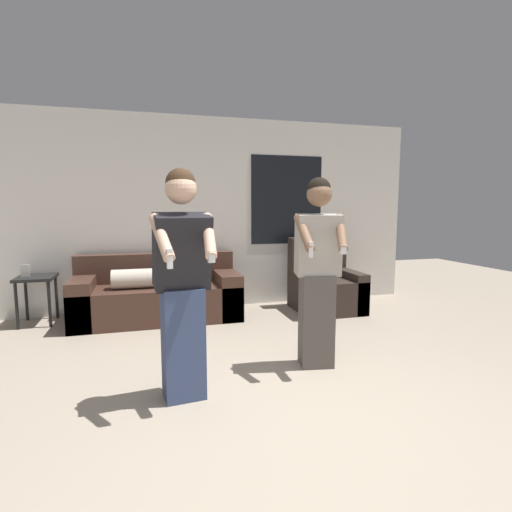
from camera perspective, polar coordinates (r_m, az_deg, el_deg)
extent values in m
plane|color=tan|center=(2.88, 5.21, -23.28)|extent=(14.00, 14.00, 0.00)
cube|color=silver|center=(5.78, -6.69, 6.00)|extent=(6.17, 0.06, 2.70)
cube|color=black|center=(6.03, 4.42, 7.97)|extent=(1.10, 0.01, 1.30)
cube|color=#472D23|center=(5.34, -13.79, -6.46)|extent=(2.07, 0.87, 0.45)
cube|color=#472D23|center=(5.58, -14.02, -1.53)|extent=(2.07, 0.22, 0.38)
cube|color=#472D23|center=(5.37, -23.46, -5.99)|extent=(0.28, 0.87, 0.59)
cube|color=#472D23|center=(5.42, -4.25, -5.30)|extent=(0.28, 0.87, 0.59)
cylinder|color=beige|center=(5.16, -13.86, -3.02)|extent=(1.10, 0.24, 0.24)
cube|color=#332823|center=(5.71, 10.02, -5.43)|extent=(0.85, 0.88, 0.46)
cube|color=#332823|center=(5.93, 8.72, 0.00)|extent=(0.85, 0.20, 0.55)
cube|color=#332823|center=(5.56, 6.91, -5.17)|extent=(0.18, 0.88, 0.56)
cube|color=#332823|center=(5.85, 12.99, -4.70)|extent=(0.18, 0.88, 0.56)
cube|color=#7A6656|center=(5.69, 9.82, -1.15)|extent=(0.36, 0.14, 0.36)
cube|color=black|center=(5.63, -28.93, -2.72)|extent=(0.43, 0.49, 0.04)
cylinder|color=black|center=(5.54, -31.01, -6.17)|extent=(0.04, 0.04, 0.57)
cylinder|color=black|center=(5.45, -27.41, -6.14)|extent=(0.04, 0.04, 0.57)
cylinder|color=black|center=(5.92, -29.98, -5.30)|extent=(0.04, 0.04, 0.57)
cylinder|color=black|center=(5.84, -26.61, -5.26)|extent=(0.04, 0.04, 0.57)
cube|color=beige|center=(5.62, -30.10, -1.92)|extent=(0.10, 0.02, 0.17)
cube|color=#384770|center=(3.14, -10.36, -12.13)|extent=(0.32, 0.27, 0.85)
cube|color=black|center=(2.96, -10.55, 0.61)|extent=(0.43, 0.36, 0.58)
sphere|color=#DBAD8E|center=(2.93, -10.69, 9.44)|extent=(0.23, 0.23, 0.23)
sphere|color=#3D2819|center=(2.94, -10.72, 10.20)|extent=(0.21, 0.21, 0.21)
cylinder|color=#DBAD8E|center=(2.78, -13.33, 2.65)|extent=(0.17, 0.36, 0.32)
cube|color=white|center=(2.65, -12.23, -0.38)|extent=(0.04, 0.04, 0.13)
cylinder|color=#DBAD8E|center=(2.84, -6.75, 2.89)|extent=(0.10, 0.36, 0.32)
cube|color=white|center=(2.71, -6.39, -0.10)|extent=(0.05, 0.04, 0.08)
cube|color=#56514C|center=(3.74, 8.62, -9.05)|extent=(0.33, 0.29, 0.85)
cube|color=#ADA89E|center=(3.60, 8.86, 1.58)|extent=(0.43, 0.32, 0.55)
sphere|color=brown|center=(3.58, 9.02, 8.75)|extent=(0.22, 0.22, 0.22)
sphere|color=black|center=(3.59, 8.97, 9.37)|extent=(0.21, 0.21, 0.21)
cylinder|color=brown|center=(3.40, 6.89, 3.35)|extent=(0.09, 0.36, 0.32)
cube|color=white|center=(3.28, 7.82, 0.91)|extent=(0.04, 0.04, 0.13)
cylinder|color=brown|center=(3.49, 12.06, 3.33)|extent=(0.19, 0.36, 0.32)
cube|color=white|center=(3.35, 12.36, 0.94)|extent=(0.05, 0.04, 0.08)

